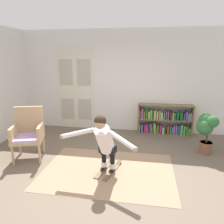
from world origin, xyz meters
name	(u,v)px	position (x,y,z in m)	size (l,w,h in m)	color
ground_plane	(106,173)	(0.00, 0.00, 0.00)	(7.20, 7.20, 0.00)	#6B5B4D
back_wall	(123,81)	(0.00, 2.60, 1.45)	(6.00, 0.10, 2.90)	silver
double_door	(76,88)	(-1.42, 2.54, 1.23)	(1.22, 0.05, 2.45)	beige
rug	(108,171)	(0.02, 0.09, 0.00)	(2.50, 1.77, 0.01)	#9E7B5F
bookshelf	(164,121)	(1.21, 2.39, 0.37)	(1.52, 0.30, 0.85)	brown
wicker_chair	(28,132)	(-1.77, 0.39, 0.58)	(0.75, 0.75, 1.10)	tan
potted_plant	(206,128)	(2.03, 1.24, 0.61)	(0.44, 0.55, 0.93)	brown
skis_pair	(109,169)	(0.02, 0.12, 0.02)	(0.45, 0.80, 0.07)	brown
person_skier	(104,139)	(-0.03, -0.07, 0.72)	(1.41, 0.82, 1.13)	white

